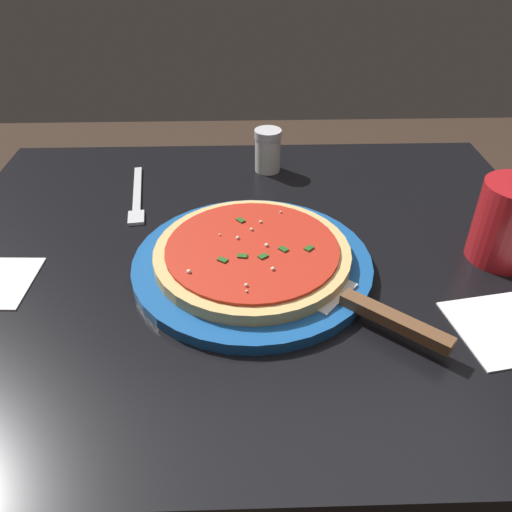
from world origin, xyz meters
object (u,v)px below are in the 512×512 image
serving_plate (256,264)px  parmesan_shaker (268,150)px  pizza (256,253)px  fork (137,197)px  pizza_server (362,306)px  cup_tall_drink (510,223)px

serving_plate → parmesan_shaker: (0.03, 0.29, 0.03)m
serving_plate → parmesan_shaker: size_ratio=4.18×
pizza → fork: pizza is taller
pizza → pizza_server: bearing=-40.8°
pizza → cup_tall_drink: 0.33m
fork → serving_plate: bearing=-45.8°
pizza → fork: (-0.18, 0.19, -0.02)m
pizza → cup_tall_drink: bearing=2.8°
pizza_server → parmesan_shaker: bearing=102.8°
pizza → cup_tall_drink: cup_tall_drink is taller
serving_plate → fork: 0.27m
cup_tall_drink → parmesan_shaker: size_ratio=1.47×
cup_tall_drink → fork: (-0.51, 0.17, -0.05)m
serving_plate → cup_tall_drink: size_ratio=2.85×
fork → parmesan_shaker: 0.24m
pizza_server → parmesan_shaker: 0.40m
pizza_server → cup_tall_drink: (0.21, 0.12, 0.03)m
cup_tall_drink → parmesan_shaker: bearing=137.8°
cup_tall_drink → fork: 0.54m
pizza_server → fork: (-0.30, 0.29, -0.02)m
serving_plate → pizza: pizza is taller
cup_tall_drink → pizza_server: bearing=-150.9°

